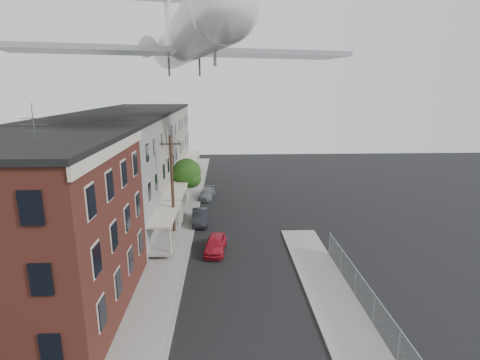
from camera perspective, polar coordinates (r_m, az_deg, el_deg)
The scene contains 17 objects.
sidewalk_left at distance 39.28m, azimuth -8.67°, elevation -5.23°, with size 3.00×62.00×0.12m, color gray.
sidewalk_right at distance 23.75m, azimuth 15.07°, elevation -19.18°, with size 3.00×26.00×0.12m, color gray.
curb_left at distance 39.15m, azimuth -6.55°, elevation -5.21°, with size 0.15×62.00×0.14m, color gray.
curb_right at distance 23.38m, azimuth 11.48°, elevation -19.51°, with size 0.15×26.00×0.14m, color gray.
corner_building at distance 23.94m, azimuth -29.45°, elevation -6.67°, with size 10.31×12.30×12.15m.
row_house_a at distance 32.26m, azimuth -21.92°, elevation -0.94°, with size 11.98×7.00×10.30m.
row_house_b at distance 38.75m, azimuth -18.57°, elevation 1.71°, with size 11.98×7.00×10.30m.
row_house_c at distance 45.38m, azimuth -16.17°, elevation 3.59°, with size 11.98×7.00×10.30m.
row_house_d at distance 52.12m, azimuth -14.39°, elevation 4.98°, with size 11.98×7.00×10.30m.
row_house_e at distance 58.91m, azimuth -13.01°, elevation 6.05°, with size 11.98×7.00×10.30m.
chainlink_fence at distance 22.94m, azimuth 19.76°, elevation -18.08°, with size 0.06×18.06×1.90m.
utility_pole at distance 32.26m, azimuth -10.27°, elevation -0.97°, with size 1.80×0.26×9.00m.
street_tree at distance 42.08m, azimuth -7.96°, elevation 0.89°, with size 3.22×3.20×5.20m.
car_near at distance 30.39m, azimuth -3.77°, elevation -9.73°, with size 1.57×3.91×1.33m, color #B51729.
car_mid at distance 36.56m, azimuth -6.14°, elevation -5.59°, with size 1.43×4.11×1.35m, color black.
car_far at distance 44.64m, azimuth -5.06°, elevation -2.08°, with size 1.61×3.97×1.15m, color slate.
airplane at distance 35.07m, azimuth -8.50°, elevation 20.34°, with size 27.78×31.76×9.14m.
Camera 1 is at (-1.11, -12.89, 12.84)m, focal length 28.00 mm.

